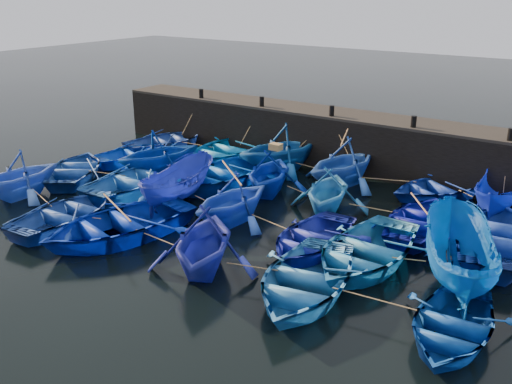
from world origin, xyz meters
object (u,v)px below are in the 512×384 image
Objects in this scene: boat_13 at (76,169)px; boat_20 at (18,174)px; boat_0 at (168,140)px; wooden_crate at (276,147)px; boat_8 at (220,174)px.

boat_20 is (-0.03, -2.94, 0.52)m from boat_13.
boat_0 is 1.02× the size of boat_13.
wooden_crate reaches higher than boat_0.
boat_20 is (-0.07, -9.11, 0.52)m from boat_0.
boat_20 is at bearing 106.30° from boat_0.
boat_8 reaches higher than boat_13.
boat_20 is 7.68× the size of wooden_crate.
wooden_crate is (8.83, 3.33, 1.67)m from boat_13.
boat_13 is at bearing 106.32° from boat_0.
wooden_crate reaches higher than boat_13.
boat_8 is 1.49× the size of boat_20.
boat_8 is at bearing 45.28° from boat_20.
boat_0 is at bearing 91.31° from boat_20.
boat_8 is at bearing 168.74° from boat_0.
wooden_crate is at bearing 37.04° from boat_20.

